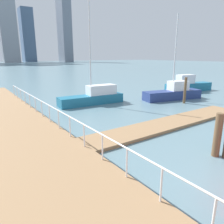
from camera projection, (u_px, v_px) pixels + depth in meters
name	position (u px, v px, depth m)	size (l,w,h in m)	color
ground_plane	(55.00, 101.00, 21.24)	(300.00, 300.00, 0.00)	slate
floating_dock	(169.00, 123.00, 13.92)	(13.78, 2.00, 0.18)	#93704C
boardwalk_railing	(70.00, 121.00, 10.65)	(0.06, 27.49, 1.08)	white
dock_piling_2	(218.00, 135.00, 9.39)	(0.33, 0.33, 1.99)	brown
dock_piling_4	(185.00, 90.00, 19.93)	(0.24, 0.24, 2.44)	brown
moored_boat_1	(188.00, 85.00, 26.81)	(6.58, 2.54, 2.09)	#1E6B8C
moored_boat_4	(173.00, 93.00, 21.91)	(6.45, 2.88, 8.25)	navy
moored_boat_5	(94.00, 96.00, 19.83)	(6.22, 1.91, 9.13)	#1E6B8C
skyline_tower_4	(7.00, 21.00, 128.35)	(9.50, 9.38, 48.29)	#8C939E
skyline_tower_5	(27.00, 36.00, 145.71)	(7.85, 10.64, 34.87)	slate
skyline_tower_6	(65.00, 30.00, 144.34)	(6.32, 11.73, 41.48)	slate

